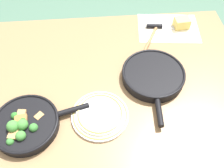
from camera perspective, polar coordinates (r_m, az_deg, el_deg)
ground_plane at (r=1.76m, az=-0.00°, el=-14.93°), size 14.00×14.00×0.00m
dining_table_red at (r=1.18m, az=-0.00°, el=-2.66°), size 1.30×1.00×0.73m
skillet_broccoli at (r=1.05m, az=-19.07°, el=-8.64°), size 0.38×0.26×0.08m
skillet_eggs at (r=1.15m, az=9.40°, el=2.01°), size 0.29×0.41×0.05m
wooden_spoon at (r=1.25m, az=7.18°, el=6.94°), size 0.18×0.31×0.02m
parchment_sheet at (r=1.43m, az=12.73°, el=12.38°), size 0.35×0.27×0.00m
grater_knife at (r=1.42m, az=11.77°, el=12.71°), size 0.27×0.05×0.02m
cheese_block at (r=1.44m, az=15.64°, el=13.27°), size 0.08×0.06×0.05m
dinner_plate_stack at (r=1.03m, az=-2.77°, el=-6.99°), size 0.24×0.24×0.03m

